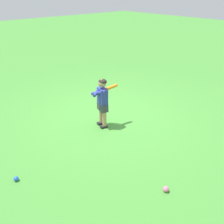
# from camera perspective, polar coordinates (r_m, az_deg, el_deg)

# --- Properties ---
(ground_plane) EXTENTS (40.00, 40.00, 0.00)m
(ground_plane) POSITION_cam_1_polar(r_m,az_deg,el_deg) (6.04, -0.69, -0.67)
(ground_plane) COLOR #479338
(child_batter) EXTENTS (0.63, 0.31, 1.08)m
(child_batter) POSITION_cam_1_polar(r_m,az_deg,el_deg) (5.30, -2.14, 3.04)
(child_batter) COLOR #232328
(child_batter) RESTS_ON ground
(play_ball_midfield) EXTENTS (0.09, 0.09, 0.09)m
(play_ball_midfield) POSITION_cam_1_polar(r_m,az_deg,el_deg) (4.03, 12.08, -16.66)
(play_ball_midfield) COLOR pink
(play_ball_midfield) RESTS_ON ground
(play_ball_by_bucket) EXTENTS (0.08, 0.08, 0.08)m
(play_ball_by_bucket) POSITION_cam_1_polar(r_m,az_deg,el_deg) (4.39, -20.84, -13.93)
(play_ball_by_bucket) COLOR blue
(play_ball_by_bucket) RESTS_ON ground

